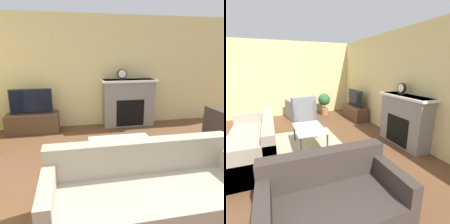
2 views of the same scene
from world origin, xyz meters
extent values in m
cube|color=beige|center=(0.00, 4.39, 1.35)|extent=(8.84, 0.06, 2.70)
cube|color=#B7A88E|center=(0.10, 1.92, 0.00)|extent=(2.21, 1.84, 0.00)
cube|color=gray|center=(0.79, 4.17, 0.59)|extent=(1.28, 0.39, 1.18)
cube|color=black|center=(0.79, 3.97, 0.37)|extent=(0.70, 0.01, 0.66)
cube|color=white|center=(0.79, 4.14, 1.15)|extent=(1.40, 0.45, 0.05)
cube|color=brown|center=(-1.54, 4.06, 0.23)|extent=(1.17, 0.44, 0.46)
cube|color=#232328|center=(-1.54, 4.06, 0.74)|extent=(0.94, 0.05, 0.57)
cube|color=black|center=(-1.54, 4.03, 0.74)|extent=(0.90, 0.01, 0.53)
cube|color=#9E937F|center=(0.13, 0.87, 0.21)|extent=(2.27, 0.91, 0.42)
cube|color=#9E937F|center=(0.13, 1.22, 0.62)|extent=(2.27, 0.20, 0.40)
cube|color=#9E937F|center=(-0.93, 0.87, 0.33)|extent=(0.14, 0.91, 0.66)
cube|color=#3D332D|center=(2.34, 2.56, 0.33)|extent=(0.88, 0.14, 0.66)
cylinder|color=#333338|center=(-0.37, 1.79, 0.21)|extent=(0.04, 0.04, 0.43)
cylinder|color=#333338|center=(0.57, 1.79, 0.21)|extent=(0.04, 0.04, 0.43)
cylinder|color=#333338|center=(-0.37, 2.35, 0.21)|extent=(0.04, 0.04, 0.43)
cylinder|color=#333338|center=(0.57, 2.35, 0.21)|extent=(0.04, 0.04, 0.43)
cube|color=silver|center=(0.10, 2.07, 0.44)|extent=(1.01, 0.64, 0.02)
cube|color=#28231E|center=(0.61, 4.17, 1.19)|extent=(0.16, 0.07, 0.03)
cylinder|color=#28231E|center=(0.61, 4.17, 1.32)|extent=(0.23, 0.07, 0.23)
cylinder|color=white|center=(0.61, 4.13, 1.32)|extent=(0.19, 0.00, 0.19)
camera|label=1|loc=(-0.68, -1.06, 1.81)|focal=35.00mm
camera|label=2|loc=(3.84, 1.30, 1.79)|focal=28.00mm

